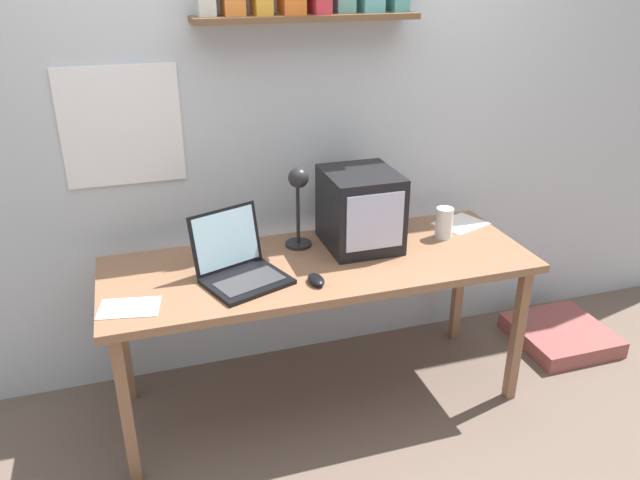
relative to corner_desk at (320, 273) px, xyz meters
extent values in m
plane|color=#6A584C|center=(0.00, 0.00, -0.66)|extent=(12.00, 12.00, 0.00)
cube|color=silver|center=(0.00, 0.46, 0.64)|extent=(5.60, 0.06, 2.60)
cube|color=white|center=(-0.74, 0.43, 0.60)|extent=(0.49, 0.01, 0.50)
cube|color=brown|center=(0.05, 0.34, 1.02)|extent=(0.96, 0.18, 0.02)
cube|color=#8D6144|center=(0.00, 0.00, 0.04)|extent=(1.84, 0.66, 0.03)
cube|color=#8D6144|center=(-0.86, -0.27, -0.32)|extent=(0.04, 0.05, 0.68)
cube|color=#8D6144|center=(0.86, -0.27, -0.32)|extent=(0.04, 0.05, 0.68)
cube|color=#8D6144|center=(-0.86, 0.27, -0.32)|extent=(0.04, 0.05, 0.68)
cube|color=#8D6144|center=(0.86, 0.27, -0.32)|extent=(0.04, 0.05, 0.68)
cube|color=black|center=(0.22, 0.11, 0.23)|extent=(0.31, 0.35, 0.34)
cube|color=silver|center=(0.22, -0.06, 0.24)|extent=(0.25, 0.01, 0.25)
cube|color=black|center=(-0.34, -0.10, 0.07)|extent=(0.38, 0.35, 0.02)
cube|color=#38383A|center=(-0.33, -0.12, 0.08)|extent=(0.29, 0.22, 0.00)
cube|color=black|center=(-0.39, 0.04, 0.20)|extent=(0.31, 0.16, 0.25)
cube|color=#A3C9D9|center=(-0.39, 0.04, 0.20)|extent=(0.28, 0.15, 0.23)
cylinder|color=#232326|center=(-0.04, 0.18, 0.07)|extent=(0.12, 0.12, 0.01)
cylinder|color=#232326|center=(-0.04, 0.18, 0.24)|extent=(0.02, 0.02, 0.33)
sphere|color=#232326|center=(-0.05, 0.13, 0.40)|extent=(0.09, 0.09, 0.09)
cylinder|color=white|center=(0.62, 0.07, 0.13)|extent=(0.08, 0.08, 0.14)
cylinder|color=orange|center=(0.62, 0.07, 0.11)|extent=(0.07, 0.07, 0.10)
ellipsoid|color=black|center=(-0.08, -0.19, 0.07)|extent=(0.07, 0.11, 0.03)
cube|color=white|center=(-0.79, -0.16, 0.06)|extent=(0.24, 0.19, 0.00)
cube|color=white|center=(0.78, 0.18, 0.06)|extent=(0.28, 0.25, 0.00)
cube|color=#994F4A|center=(1.38, 0.05, -0.62)|extent=(0.48, 0.48, 0.09)
camera|label=1|loc=(-0.72, -2.28, 1.24)|focal=35.00mm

